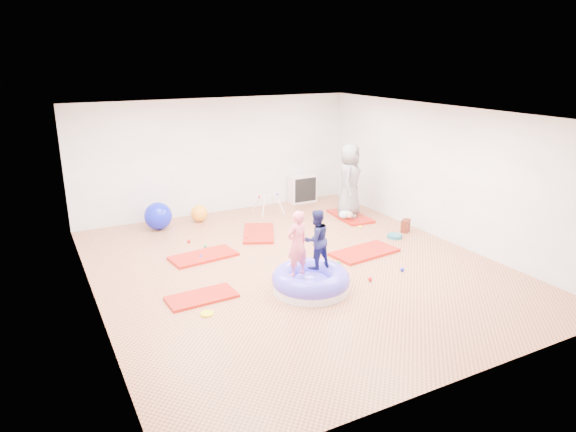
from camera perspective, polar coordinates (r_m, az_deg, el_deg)
room at (r=9.13m, az=0.88°, el=2.49°), size 7.01×8.01×2.81m
gym_mat_front_left at (r=8.50m, az=-9.57°, el=-8.86°), size 1.13×0.60×0.05m
gym_mat_mid_left at (r=10.12m, az=-9.38°, el=-4.42°), size 1.33×0.78×0.05m
gym_mat_center_back at (r=11.27m, az=-3.28°, el=-1.91°), size 1.13×1.44×0.05m
gym_mat_right at (r=10.29m, az=8.49°, el=-3.99°), size 1.41×0.83×0.06m
gym_mat_rear_right at (r=12.52m, az=6.93°, el=-0.03°), size 0.75×1.34×0.05m
inflatable_cushion at (r=8.61m, az=2.54°, el=-7.24°), size 1.31×1.31×0.41m
child_pink at (r=8.18m, az=1.03°, el=-2.76°), size 0.45×0.34×1.10m
child_navy at (r=8.51m, az=3.14°, el=-2.29°), size 0.54×0.44×1.02m
adult_caregiver at (r=12.28m, az=6.85°, el=3.96°), size 0.98×0.99×1.73m
infant at (r=12.21m, az=6.51°, el=0.19°), size 0.35×0.35×0.21m
ball_pit_balls at (r=10.17m, az=0.37°, el=-4.01°), size 3.87×3.40×0.07m
exercise_ball_blue at (r=11.87m, az=-14.23°, el=0.01°), size 0.62×0.62×0.62m
exercise_ball_orange at (r=12.25m, az=-9.83°, el=0.31°), size 0.40×0.40×0.40m
infant_play_gym at (r=12.58m, az=-2.20°, el=1.62°), size 0.64×0.61×0.49m
cube_shelf at (r=13.67m, az=1.61°, el=3.06°), size 0.73×0.36×0.73m
balance_disc at (r=11.28m, az=11.77°, el=-2.20°), size 0.32×0.32×0.07m
backpack at (r=11.67m, az=12.93°, el=-1.07°), size 0.29×0.26×0.28m
yellow_toy at (r=8.00m, az=-8.99°, el=-10.67°), size 0.21×0.21×0.03m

